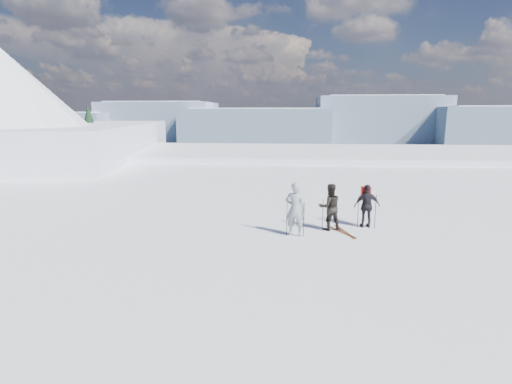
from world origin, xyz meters
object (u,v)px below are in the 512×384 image
(skier_pack, at_px, (367,206))
(skis_loose, at_px, (343,232))
(skier_dark, at_px, (330,207))
(skier_grey, at_px, (295,209))

(skier_pack, xyz_separation_m, skis_loose, (-0.93, -0.72, -0.78))
(skier_dark, bearing_deg, skier_grey, 19.64)
(skis_loose, bearing_deg, skier_dark, 150.56)
(skier_pack, distance_m, skis_loose, 1.41)
(skier_grey, distance_m, skis_loose, 2.00)
(skier_dark, height_order, skier_pack, skier_dark)
(skier_grey, bearing_deg, skier_dark, -137.61)
(skier_grey, relative_size, skis_loose, 1.12)
(skier_dark, xyz_separation_m, skis_loose, (0.46, -0.26, -0.82))
(skier_pack, bearing_deg, skier_grey, 21.11)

